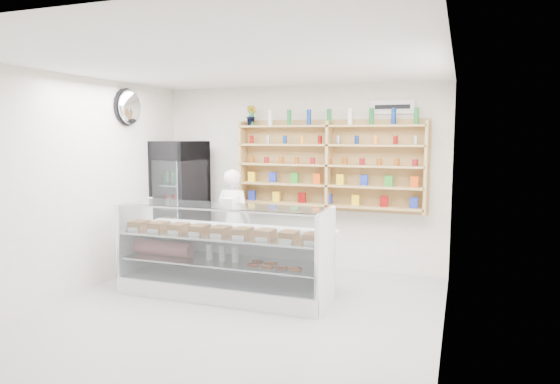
% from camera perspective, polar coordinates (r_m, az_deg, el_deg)
% --- Properties ---
extents(room, '(5.00, 5.00, 5.00)m').
position_cam_1_polar(room, '(5.48, -5.72, -0.30)').
color(room, '#A5A6AA').
rests_on(room, ground).
extents(display_counter, '(2.71, 0.81, 1.18)m').
position_cam_1_polar(display_counter, '(6.47, -6.36, -8.89)').
color(display_counter, white).
rests_on(display_counter, floor).
extents(shop_worker, '(0.59, 0.41, 1.54)m').
position_cam_1_polar(shop_worker, '(7.58, -5.36, -3.20)').
color(shop_worker, white).
rests_on(shop_worker, floor).
extents(drinks_cooler, '(0.82, 0.81, 1.95)m').
position_cam_1_polar(drinks_cooler, '(8.14, -11.35, -1.14)').
color(drinks_cooler, black).
rests_on(drinks_cooler, floor).
extents(wall_shelving, '(2.84, 0.28, 1.33)m').
position_cam_1_polar(wall_shelving, '(7.49, 5.58, 3.03)').
color(wall_shelving, tan).
rests_on(wall_shelving, back_wall).
extents(potted_plant, '(0.21, 0.19, 0.31)m').
position_cam_1_polar(potted_plant, '(7.89, -3.28, 8.71)').
color(potted_plant, '#1E6626').
rests_on(potted_plant, wall_shelving).
extents(security_mirror, '(0.15, 0.50, 0.50)m').
position_cam_1_polar(security_mirror, '(7.61, -16.80, 9.28)').
color(security_mirror, silver).
rests_on(security_mirror, left_wall).
extents(wall_sign, '(0.62, 0.03, 0.20)m').
position_cam_1_polar(wall_sign, '(7.44, 12.73, 9.47)').
color(wall_sign, white).
rests_on(wall_sign, back_wall).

